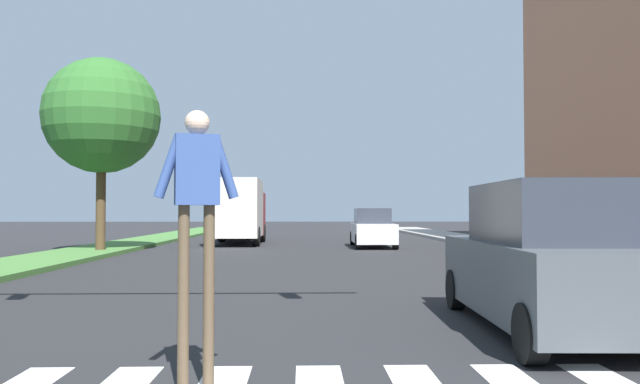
% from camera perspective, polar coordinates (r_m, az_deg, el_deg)
% --- Properties ---
extents(ground_plane, '(140.00, 140.00, 0.00)m').
position_cam_1_polar(ground_plane, '(27.43, -1.27, -5.11)').
color(ground_plane, '#262628').
extents(median_strip, '(2.73, 64.00, 0.15)m').
position_cam_1_polar(median_strip, '(26.68, -19.26, -4.95)').
color(median_strip, '#477A38').
rests_on(median_strip, ground_plane).
extents(tree_far, '(4.38, 4.38, 7.27)m').
position_cam_1_polar(tree_far, '(25.26, -19.31, 6.55)').
color(tree_far, '#4C3823').
rests_on(tree_far, median_strip).
extents(sidewalk_right, '(3.00, 64.00, 0.15)m').
position_cam_1_polar(sidewalk_right, '(26.98, 17.97, -4.92)').
color(sidewalk_right, '#9E9991').
rests_on(sidewalk_right, ground_plane).
extents(pedestrian_performer, '(0.74, 0.33, 2.49)m').
position_cam_1_polar(pedestrian_performer, '(5.61, -11.20, -1.06)').
color(pedestrian_performer, brown).
rests_on(pedestrian_performer, ground_plane).
extents(suv_crossing, '(2.11, 4.66, 1.97)m').
position_cam_1_polar(suv_crossing, '(8.89, 20.37, -5.95)').
color(suv_crossing, '#474C51').
rests_on(suv_crossing, ground_plane).
extents(sedan_midblock, '(1.86, 4.49, 1.73)m').
position_cam_1_polar(sedan_midblock, '(27.98, 4.82, -3.40)').
color(sedan_midblock, silver).
rests_on(sedan_midblock, ground_plane).
extents(sedan_distant, '(1.97, 4.19, 1.63)m').
position_cam_1_polar(sedan_distant, '(36.31, -7.48, -3.08)').
color(sedan_distant, silver).
rests_on(sedan_distant, ground_plane).
extents(truck_box_delivery, '(2.40, 6.20, 3.10)m').
position_cam_1_polar(truck_box_delivery, '(30.54, -7.51, -1.69)').
color(truck_box_delivery, maroon).
rests_on(truck_box_delivery, ground_plane).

